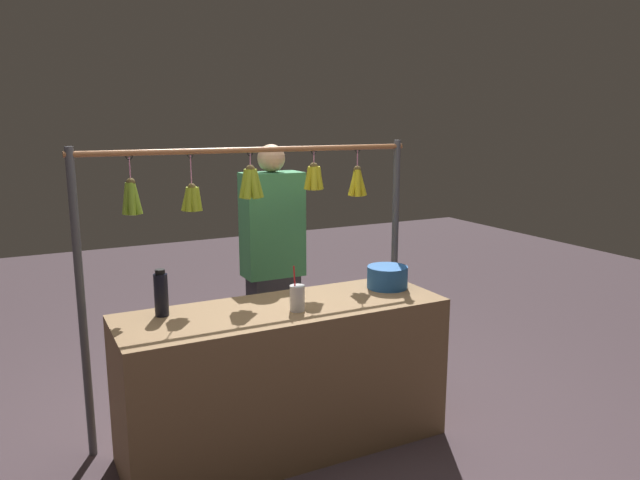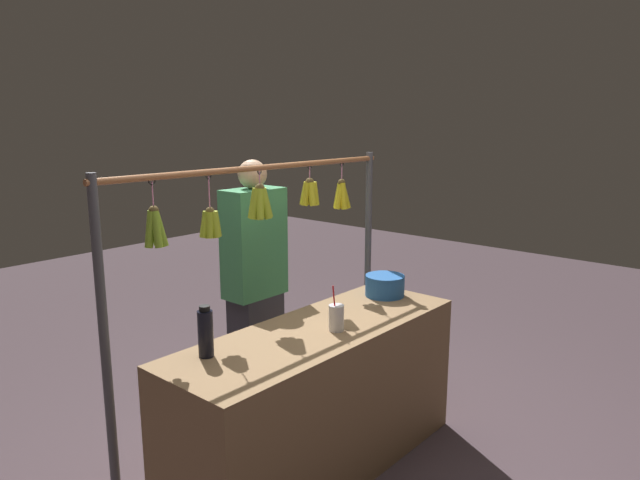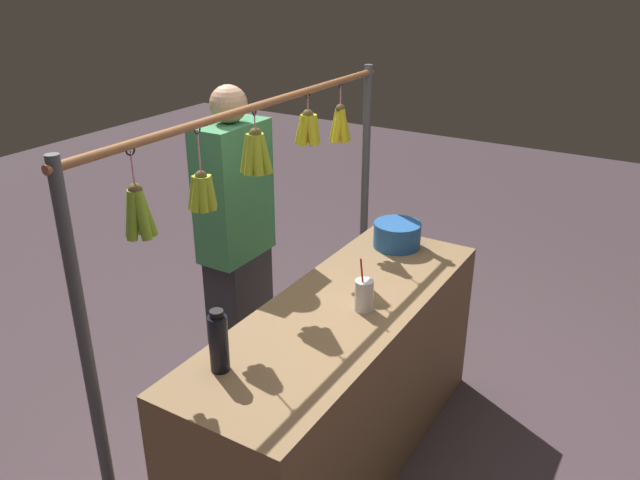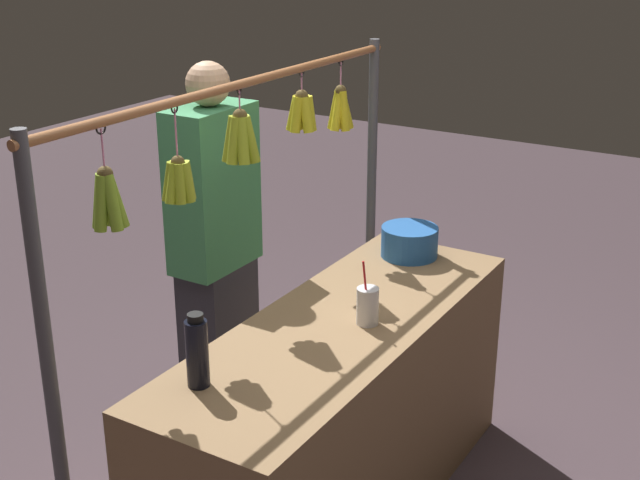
# 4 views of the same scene
# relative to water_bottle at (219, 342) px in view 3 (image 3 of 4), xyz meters

# --- Properties ---
(ground_plane) EXTENTS (12.00, 12.00, 0.00)m
(ground_plane) POSITION_rel_water_bottle_xyz_m (-0.62, 0.15, -0.94)
(ground_plane) COLOR #48383E
(market_counter) EXTENTS (1.79, 0.60, 0.82)m
(market_counter) POSITION_rel_water_bottle_xyz_m (-0.62, 0.15, -0.53)
(market_counter) COLOR olive
(market_counter) RESTS_ON ground
(display_rack) EXTENTS (2.03, 0.15, 1.69)m
(display_rack) POSITION_rel_water_bottle_xyz_m (-0.62, -0.25, 0.29)
(display_rack) COLOR #4C4C51
(display_rack) RESTS_ON ground
(water_bottle) EXTENTS (0.07, 0.07, 0.25)m
(water_bottle) POSITION_rel_water_bottle_xyz_m (0.00, 0.00, 0.00)
(water_bottle) COLOR black
(water_bottle) RESTS_ON market_counter
(blue_bucket) EXTENTS (0.24, 0.24, 0.13)m
(blue_bucket) POSITION_rel_water_bottle_xyz_m (-1.33, 0.09, -0.05)
(blue_bucket) COLOR #255DA9
(blue_bucket) RESTS_ON market_counter
(drink_cup) EXTENTS (0.08, 0.08, 0.24)m
(drink_cup) POSITION_rel_water_bottle_xyz_m (-0.66, 0.24, -0.05)
(drink_cup) COLOR silver
(drink_cup) RESTS_ON market_counter
(vendor_person) EXTENTS (0.39, 0.21, 1.66)m
(vendor_person) POSITION_rel_water_bottle_xyz_m (-0.87, -0.61, -0.12)
(vendor_person) COLOR #2D2D38
(vendor_person) RESTS_ON ground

